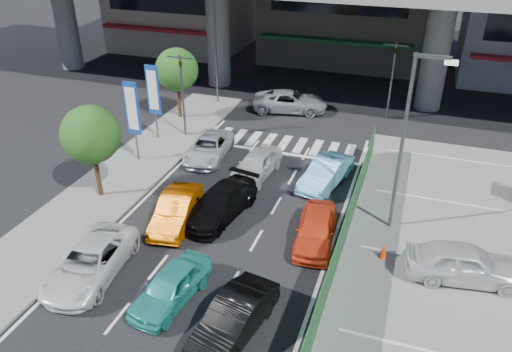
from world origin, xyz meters
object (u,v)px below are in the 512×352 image
at_px(traffic_light_left, 181,75).
at_px(crossing_wagon_silver, 290,101).
at_px(sedan_white_front_mid, 257,164).
at_px(tree_near, 91,135).
at_px(street_lamp_left, 218,38).
at_px(parked_sedan_white, 465,263).
at_px(sedan_black_mid, 220,203).
at_px(signboard_far, 153,92).
at_px(hatch_black_mid_right, 234,319).
at_px(traffic_cone, 383,251).
at_px(taxi_teal_mid, 171,287).
at_px(wagon_silver_front_left, 209,148).
at_px(street_lamp_right, 409,131).
at_px(taxi_orange_right, 316,229).
at_px(tree_far, 177,70).
at_px(kei_truck_front_right, 326,173).
at_px(traffic_light_right, 394,62).
at_px(sedan_white_mid_left, 90,262).
at_px(signboard_near, 133,111).
at_px(taxi_orange_left, 176,210).

distance_m(traffic_light_left, crossing_wagon_silver, 8.64).
bearing_deg(sedan_white_front_mid, tree_near, -139.44).
height_order(street_lamp_left, parked_sedan_white, street_lamp_left).
distance_m(traffic_light_left, sedan_black_mid, 10.03).
xyz_separation_m(signboard_far, hatch_black_mid_right, (10.19, -13.29, -2.37)).
relative_size(traffic_light_left, traffic_cone, 7.63).
xyz_separation_m(taxi_teal_mid, wagon_silver_front_left, (-3.40, 11.24, -0.03)).
bearing_deg(traffic_light_left, hatch_black_mid_right, -58.41).
height_order(street_lamp_right, taxi_orange_right, street_lamp_right).
relative_size(taxi_teal_mid, hatch_black_mid_right, 0.92).
xyz_separation_m(tree_far, wagon_silver_front_left, (4.22, -4.79, -2.76)).
bearing_deg(street_lamp_right, taxi_teal_mid, -134.35).
bearing_deg(kei_truck_front_right, hatch_black_mid_right, -80.97).
bearing_deg(sedan_black_mid, traffic_cone, 4.52).
bearing_deg(hatch_black_mid_right, traffic_light_left, 131.68).
bearing_deg(traffic_light_right, street_lamp_right, -82.66).
distance_m(sedan_white_mid_left, taxi_teal_mid, 3.65).
relative_size(signboard_near, taxi_orange_left, 1.12).
bearing_deg(traffic_light_right, tree_near, -129.81).
xyz_separation_m(signboard_far, sedan_white_mid_left, (3.78, -12.29, -2.39)).
height_order(signboard_far, sedan_white_front_mid, signboard_far).
bearing_deg(sedan_white_front_mid, street_lamp_left, 129.07).
xyz_separation_m(kei_truck_front_right, parked_sedan_white, (6.61, -5.63, 0.14)).
bearing_deg(kei_truck_front_right, taxi_orange_left, -121.91).
relative_size(street_lamp_right, traffic_cone, 11.74).
distance_m(tree_far, sedan_white_mid_left, 16.51).
height_order(traffic_light_left, sedan_black_mid, traffic_light_left).
bearing_deg(street_lamp_left, sedan_white_front_mid, -57.43).
bearing_deg(tree_far, street_lamp_right, -29.58).
bearing_deg(crossing_wagon_silver, signboard_far, 126.72).
xyz_separation_m(sedan_white_mid_left, taxi_orange_left, (1.51, 4.43, 0.01)).
relative_size(signboard_far, taxi_teal_mid, 1.22).
bearing_deg(taxi_teal_mid, signboard_near, 134.84).
bearing_deg(signboard_far, traffic_cone, -27.15).
bearing_deg(hatch_black_mid_right, crossing_wagon_silver, 110.32).
height_order(sedan_white_mid_left, sedan_black_mid, sedan_black_mid).
xyz_separation_m(sedan_white_mid_left, taxi_teal_mid, (3.64, -0.23, -0.02)).
xyz_separation_m(tree_far, hatch_black_mid_right, (10.39, -16.80, -2.70)).
bearing_deg(wagon_silver_front_left, traffic_light_right, 39.71).
bearing_deg(signboard_far, sedan_black_mid, -43.82).
distance_m(taxi_teal_mid, hatch_black_mid_right, 2.88).
bearing_deg(taxi_orange_left, signboard_near, 125.90).
distance_m(traffic_light_right, sedan_black_mid, 16.24).
bearing_deg(tree_near, traffic_light_right, 50.19).
relative_size(traffic_light_left, street_lamp_right, 0.65).
bearing_deg(traffic_cone, street_lamp_right, 85.34).
bearing_deg(sedan_white_front_mid, hatch_black_mid_right, -68.64).
height_order(street_lamp_left, hatch_black_mid_right, street_lamp_left).
distance_m(taxi_orange_left, crossing_wagon_silver, 15.10).
relative_size(traffic_light_right, hatch_black_mid_right, 1.24).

